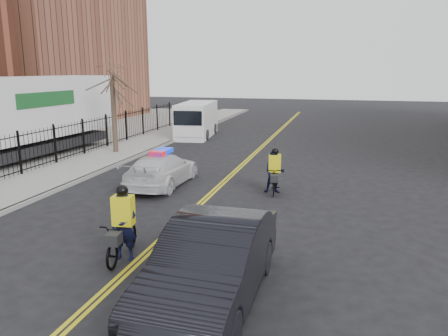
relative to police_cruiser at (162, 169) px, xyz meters
name	(u,v)px	position (x,y,z in m)	size (l,w,h in m)	color
ground	(177,225)	(2.33, -4.33, -0.68)	(120.00, 120.00, 0.00)	black
center_line_left	(236,169)	(2.25, 3.67, -0.67)	(0.10, 60.00, 0.01)	gold
center_line_right	(239,170)	(2.41, 3.67, -0.67)	(0.10, 60.00, 0.01)	gold
sidewalk	(99,160)	(-5.17, 3.67, -0.60)	(3.00, 60.00, 0.15)	gray
curb	(125,161)	(-3.67, 3.67, -0.60)	(0.20, 60.00, 0.15)	gray
iron_fence	(73,141)	(-6.67, 3.67, 0.32)	(0.12, 28.00, 2.00)	black
warehouse_far	(37,44)	(-20.67, 19.67, 6.32)	(14.00, 18.00, 14.00)	brown
street_tree	(113,91)	(-5.27, 5.67, 2.86)	(3.20, 3.20, 4.80)	#3B2E23
police_cruiser	(162,169)	(0.00, 0.00, 0.00)	(1.91, 4.64, 1.50)	silver
dark_sedan	(212,264)	(4.70, -8.43, 0.19)	(1.85, 5.30, 1.75)	black
cargo_van	(196,120)	(-2.98, 13.15, 0.50)	(2.77, 5.95, 2.40)	white
semi_trailer	(11,115)	(-9.23, 2.29, 1.79)	(3.62, 14.08, 4.34)	white
cyclist_near	(124,234)	(1.94, -6.95, 0.00)	(0.94, 2.06, 1.95)	black
cyclist_far	(274,175)	(4.67, 0.10, 0.03)	(0.88, 1.82, 1.79)	black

